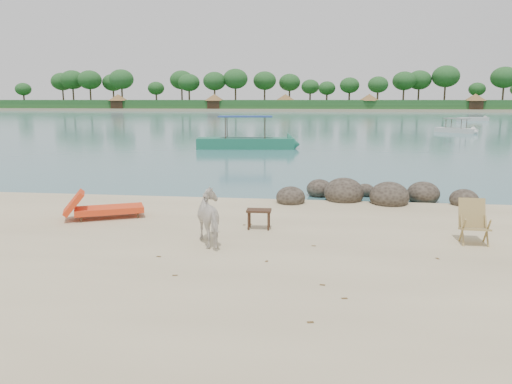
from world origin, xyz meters
TOP-DOWN VIEW (x-y plane):
  - water at (0.00, 90.00)m, footprint 400.00×400.00m
  - far_shore at (0.00, 170.00)m, footprint 420.00×90.00m
  - far_scenery at (0.03, 136.70)m, footprint 420.00×18.00m
  - boulders at (2.89, 6.20)m, footprint 6.30×2.75m
  - cow at (-1.11, 0.70)m, footprint 1.26×1.56m
  - side_table at (-0.23, 2.10)m, footprint 0.63×0.42m
  - lounge_chair at (-4.50, 2.77)m, footprint 2.41×1.70m
  - deck_chair at (4.78, 1.40)m, footprint 0.66×0.72m
  - boat_near at (-3.84, 23.63)m, footprint 7.52×2.44m
  - boat_mid at (14.70, 42.53)m, footprint 4.04×4.26m
  - boat_far at (24.79, 72.48)m, footprint 5.62×2.92m
  - dead_leaves at (0.49, -0.34)m, footprint 5.88×5.85m

SIDE VIEW (x-z plane):
  - water at x=0.00m, z-range 0.00..0.00m
  - far_shore at x=0.00m, z-range -0.70..0.70m
  - dead_leaves at x=0.49m, z-range 0.00..0.00m
  - boulders at x=2.89m, z-range -0.29..0.68m
  - side_table at x=-0.23m, z-range 0.00..0.50m
  - boat_far at x=24.79m, z-range 0.00..0.64m
  - lounge_chair at x=-4.50m, z-range 0.00..0.69m
  - deck_chair at x=4.78m, z-range 0.00..1.00m
  - cow at x=-1.11m, z-range 0.00..1.20m
  - boat_mid at x=14.70m, z-range 0.00..2.35m
  - boat_near at x=-3.84m, z-range 0.00..3.58m
  - far_scenery at x=0.03m, z-range -1.61..7.89m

